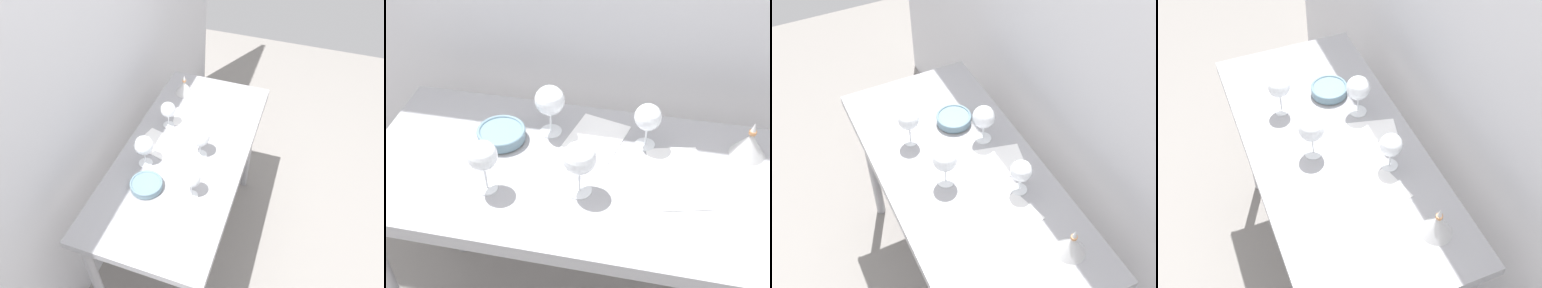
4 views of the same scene
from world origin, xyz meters
TOP-DOWN VIEW (x-y plane):
  - steel_counter at (0.00, -0.01)m, footprint 1.40×0.65m
  - wine_glass_near_left at (-0.27, -0.14)m, footprint 0.09×0.09m
  - wine_glass_near_center at (0.00, -0.09)m, footprint 0.10×0.10m
  - wine_glass_far_left at (-0.15, 0.16)m, footprint 0.10×0.10m
  - wine_glass_far_right at (0.17, 0.16)m, footprint 0.09×0.09m
  - tasting_sheet_upper at (0.01, 0.16)m, footprint 0.21×0.24m
  - tasting_sheet_lower at (0.29, 0.02)m, footprint 0.23×0.30m
  - tasting_bowl at (-0.30, 0.09)m, footprint 0.16×0.16m
  - decanter_funnel at (0.49, 0.18)m, footprint 0.11×0.11m

SIDE VIEW (x-z plane):
  - steel_counter at x=0.00m, z-range 0.34..1.24m
  - tasting_sheet_upper at x=0.01m, z-range 0.90..0.90m
  - tasting_sheet_lower at x=0.29m, z-range 0.90..0.90m
  - tasting_bowl at x=-0.30m, z-range 0.90..0.95m
  - decanter_funnel at x=0.49m, z-range 0.88..1.01m
  - wine_glass_far_right at x=0.17m, z-range 0.93..1.09m
  - wine_glass_far_left at x=-0.15m, z-range 0.94..1.12m
  - wine_glass_near_center at x=0.00m, z-range 0.94..1.12m
  - wine_glass_near_left at x=-0.27m, z-range 0.94..1.12m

